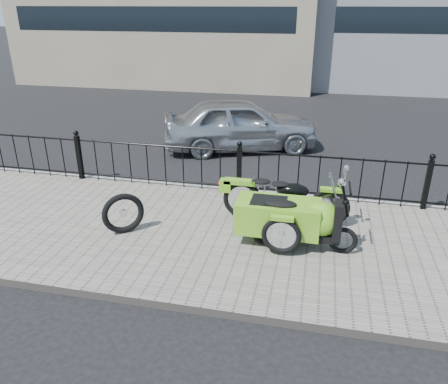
% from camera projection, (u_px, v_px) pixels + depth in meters
% --- Properties ---
extents(ground, '(120.00, 120.00, 0.00)m').
position_uv_depth(ground, '(225.00, 227.00, 7.75)').
color(ground, black).
rests_on(ground, ground).
extents(sidewalk, '(30.00, 3.80, 0.12)m').
position_uv_depth(sidewalk, '(219.00, 237.00, 7.28)').
color(sidewalk, '#6D655C').
rests_on(sidewalk, ground).
extents(curb, '(30.00, 0.10, 0.12)m').
position_uv_depth(curb, '(240.00, 192.00, 9.02)').
color(curb, gray).
rests_on(curb, ground).
extents(iron_fence, '(14.11, 0.11, 1.08)m').
position_uv_depth(iron_fence, '(239.00, 171.00, 8.68)').
color(iron_fence, black).
rests_on(iron_fence, sidewalk).
extents(motorcycle_sidecar, '(2.28, 1.48, 0.98)m').
position_uv_depth(motorcycle_sidecar, '(290.00, 213.00, 6.92)').
color(motorcycle_sidecar, black).
rests_on(motorcycle_sidecar, sidewalk).
extents(scooter, '(1.64, 0.48, 1.11)m').
position_uv_depth(scooter, '(297.00, 223.00, 6.69)').
color(scooter, black).
rests_on(scooter, sidewalk).
extents(spare_tire, '(0.62, 0.51, 0.70)m').
position_uv_depth(spare_tire, '(123.00, 213.00, 7.18)').
color(spare_tire, black).
rests_on(spare_tire, sidewalk).
extents(sedan_car, '(4.36, 2.92, 1.38)m').
position_uv_depth(sedan_car, '(240.00, 124.00, 11.59)').
color(sedan_car, '#B0B3B7').
rests_on(sedan_car, ground).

